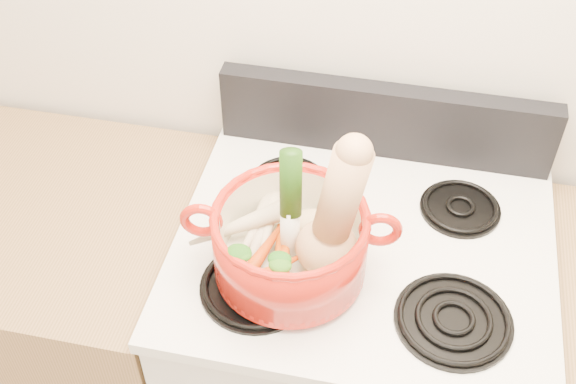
% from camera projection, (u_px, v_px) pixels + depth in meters
% --- Properties ---
extents(wall_back, '(3.50, 0.02, 2.60)m').
position_uv_depth(wall_back, '(399.00, 8.00, 1.49)').
color(wall_back, silver).
rests_on(wall_back, floor).
extents(stove_body, '(0.76, 0.65, 0.92)m').
position_uv_depth(stove_body, '(350.00, 371.00, 1.84)').
color(stove_body, silver).
rests_on(stove_body, floor).
extents(cooktop, '(0.78, 0.67, 0.03)m').
position_uv_depth(cooktop, '(364.00, 248.00, 1.51)').
color(cooktop, white).
rests_on(cooktop, stove_body).
extents(control_backsplash, '(0.76, 0.05, 0.18)m').
position_uv_depth(control_backsplash, '(385.00, 120.00, 1.64)').
color(control_backsplash, black).
rests_on(control_backsplash, cooktop).
extents(burner_front_left, '(0.22, 0.22, 0.02)m').
position_uv_depth(burner_front_left, '(257.00, 285.00, 1.41)').
color(burner_front_left, black).
rests_on(burner_front_left, cooktop).
extents(burner_front_right, '(0.22, 0.22, 0.02)m').
position_uv_depth(burner_front_right, '(454.00, 319.00, 1.35)').
color(burner_front_right, black).
rests_on(burner_front_right, cooktop).
extents(burner_back_left, '(0.17, 0.17, 0.02)m').
position_uv_depth(burner_back_left, '(289.00, 182.00, 1.61)').
color(burner_back_left, black).
rests_on(burner_back_left, cooktop).
extents(burner_back_right, '(0.17, 0.17, 0.02)m').
position_uv_depth(burner_back_right, '(460.00, 207.00, 1.56)').
color(burner_back_right, black).
rests_on(burner_back_right, cooktop).
extents(dutch_oven, '(0.33, 0.33, 0.15)m').
position_uv_depth(dutch_oven, '(290.00, 243.00, 1.38)').
color(dutch_oven, '#B31B0F').
rests_on(dutch_oven, burner_front_left).
extents(pot_handle_left, '(0.08, 0.03, 0.08)m').
position_uv_depth(pot_handle_left, '(201.00, 220.00, 1.35)').
color(pot_handle_left, '#B31B0F').
rests_on(pot_handle_left, dutch_oven).
extents(pot_handle_right, '(0.08, 0.03, 0.08)m').
position_uv_depth(pot_handle_right, '(380.00, 230.00, 1.33)').
color(pot_handle_right, '#B31B0F').
rests_on(pot_handle_right, dutch_oven).
extents(squash, '(0.18, 0.13, 0.32)m').
position_uv_depth(squash, '(337.00, 213.00, 1.28)').
color(squash, tan).
rests_on(squash, dutch_oven).
extents(leek, '(0.05, 0.07, 0.27)m').
position_uv_depth(leek, '(290.00, 206.00, 1.32)').
color(leek, white).
rests_on(leek, dutch_oven).
extents(ginger, '(0.10, 0.09, 0.05)m').
position_uv_depth(ginger, '(311.00, 223.00, 1.44)').
color(ginger, '#D7BA84').
rests_on(ginger, dutch_oven).
extents(parsnip_0, '(0.07, 0.25, 0.07)m').
position_uv_depth(parsnip_0, '(262.00, 230.00, 1.42)').
color(parsnip_0, beige).
rests_on(parsnip_0, dutch_oven).
extents(parsnip_1, '(0.07, 0.19, 0.05)m').
position_uv_depth(parsnip_1, '(255.00, 227.00, 1.42)').
color(parsnip_1, beige).
rests_on(parsnip_1, dutch_oven).
extents(parsnip_2, '(0.05, 0.18, 0.05)m').
position_uv_depth(parsnip_2, '(268.00, 223.00, 1.43)').
color(parsnip_2, '#EEE6C2').
rests_on(parsnip_2, dutch_oven).
extents(parsnip_3, '(0.20, 0.14, 0.06)m').
position_uv_depth(parsnip_3, '(237.00, 225.00, 1.41)').
color(parsnip_3, beige).
rests_on(parsnip_3, dutch_oven).
extents(carrot_0, '(0.07, 0.17, 0.05)m').
position_uv_depth(carrot_0, '(280.00, 259.00, 1.38)').
color(carrot_0, '#BD3C09').
rests_on(carrot_0, dutch_oven).
extents(carrot_1, '(0.08, 0.17, 0.05)m').
position_uv_depth(carrot_1, '(261.00, 256.00, 1.38)').
color(carrot_1, '#B84409').
rests_on(carrot_1, dutch_oven).
extents(carrot_2, '(0.05, 0.17, 0.05)m').
position_uv_depth(carrot_2, '(284.00, 260.00, 1.36)').
color(carrot_2, '#D5420A').
rests_on(carrot_2, dutch_oven).
extents(carrot_3, '(0.12, 0.11, 0.04)m').
position_uv_depth(carrot_3, '(272.00, 271.00, 1.33)').
color(carrot_3, red).
rests_on(carrot_3, dutch_oven).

